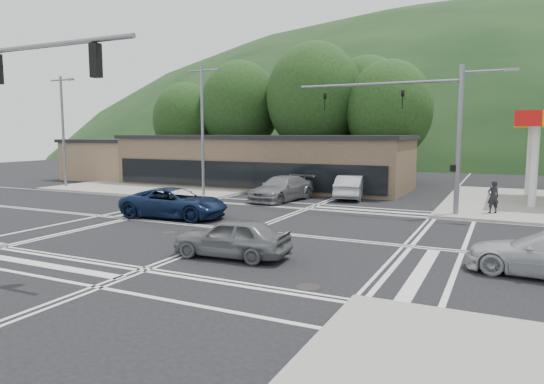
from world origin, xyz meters
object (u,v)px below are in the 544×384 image
at_px(car_blue_west, 175,203).
at_px(car_grey_center, 232,237).
at_px(car_queue_b, 372,180).
at_px(pedestrian, 493,197).
at_px(car_northbound, 282,189).
at_px(car_queue_a, 351,187).

bearing_deg(car_blue_west, car_grey_center, -136.63).
distance_m(car_grey_center, car_queue_b, 22.37).
distance_m(car_blue_west, car_grey_center, 9.06).
relative_size(car_blue_west, car_grey_center, 1.33).
xyz_separation_m(car_grey_center, pedestrian, (8.23, 13.82, 0.31)).
relative_size(car_queue_b, car_northbound, 0.88).
bearing_deg(pedestrian, car_grey_center, 28.54).
xyz_separation_m(car_grey_center, car_queue_a, (-0.75, 17.34, 0.08)).
bearing_deg(car_northbound, pedestrian, 7.47).
distance_m(car_grey_center, car_northbound, 14.90).
distance_m(car_queue_b, car_northbound, 9.10).
relative_size(car_northbound, pedestrian, 3.20).
relative_size(car_grey_center, pedestrian, 2.41).
distance_m(car_queue_b, pedestrian, 12.24).
bearing_deg(car_queue_b, car_blue_west, 60.08).
height_order(car_grey_center, car_queue_a, car_queue_a).
relative_size(car_queue_a, pedestrian, 2.78).
distance_m(car_queue_a, pedestrian, 9.64).
bearing_deg(pedestrian, car_queue_a, -52.11).
bearing_deg(car_queue_b, car_northbound, 55.11).
height_order(car_queue_a, pedestrian, pedestrian).
bearing_deg(car_grey_center, car_northbound, -166.28).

